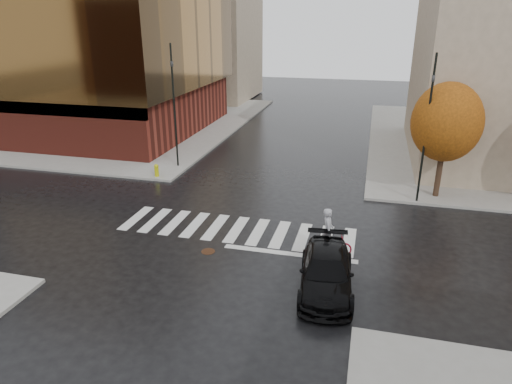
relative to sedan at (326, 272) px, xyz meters
The scene contains 12 objects.
ground 6.11m from the sedan, 143.04° to the left, with size 120.00×120.00×0.00m, color black.
sidewalk_nw 35.72m from the sedan, 136.36° to the left, with size 30.00×30.00×0.15m, color gray.
crosswalk 6.42m from the sedan, 139.45° to the left, with size 12.00×3.00×0.01m, color silver.
office_glass 35.30m from the sedan, 141.14° to the left, with size 27.00×19.00×16.00m.
building_nw_far 46.65m from the sedan, 117.15° to the left, with size 14.00×12.00×20.00m, color gray.
tree_ne_a 12.75m from the sedan, 65.00° to the left, with size 3.80×3.80×6.50m.
sedan is the anchor object (origin of this frame).
cyclist 2.66m from the sedan, 93.93° to the left, with size 2.05×0.98×2.23m.
traffic_light_nw 17.70m from the sedan, 132.67° to the left, with size 0.25×0.23×8.15m.
traffic_light_ne 11.49m from the sedan, 67.92° to the left, with size 0.19×0.22×8.04m.
fire_hydrant 15.75m from the sedan, 139.89° to the left, with size 0.29×0.29×0.83m.
manhole 5.72m from the sedan, 163.13° to the left, with size 0.63×0.63×0.01m, color #482B19.
Camera 1 is at (6.01, -19.04, 9.90)m, focal length 32.00 mm.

